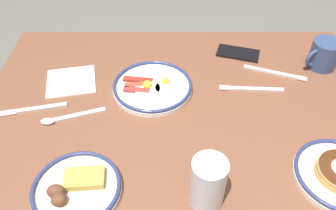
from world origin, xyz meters
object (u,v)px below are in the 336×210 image
Objects in this scene: plate_near_main at (152,87)px; tea_spoon at (64,118)px; plate_center_pancakes at (76,188)px; coffee_mug at (324,54)px; fork_far at (251,89)px; drinking_glass at (208,185)px; paper_napkin at (71,81)px; fork_near at (275,73)px; cell_phone at (238,53)px; butter_knife at (26,110)px.

tea_spoon is at bearing 27.32° from plate_near_main.
plate_center_pancakes is 1.73× the size of coffee_mug.
plate_near_main is 0.28m from tea_spoon.
fork_far is at bearing -142.22° from plate_center_pancakes.
drinking_glass is 0.58m from paper_napkin.
fork_far is at bearing -114.05° from drinking_glass.
drinking_glass reaches higher than fork_far.
fork_far reaches higher than paper_napkin.
tea_spoon reaches higher than fork_near.
tea_spoon is (0.38, -0.26, -0.06)m from drinking_glass.
fork_near is (-0.40, -0.08, -0.01)m from plate_near_main.
cell_phone is 0.58m from paper_napkin.
plate_center_pancakes is at bearing 38.18° from fork_near.
fork_far is at bearing -179.83° from plate_near_main.
plate_near_main is 0.41m from fork_near.
cell_phone is at bearing -46.40° from fork_near.
butter_knife is (0.10, 0.13, 0.00)m from paper_napkin.
fork_near is (-0.66, -0.04, 0.00)m from paper_napkin.
drinking_glass reaches higher than butter_knife.
drinking_glass is 0.66× the size of fork_far.
drinking_glass is at bearing 145.98° from tea_spoon.
cell_phone is 0.15m from fork_near.
cell_phone is 0.81× the size of tea_spoon.
plate_near_main is at bearing -114.28° from plate_center_pancakes.
paper_napkin is (0.55, 0.15, -0.00)m from cell_phone.
coffee_mug is 0.68× the size of tea_spoon.
drinking_glass is (0.43, 0.50, 0.01)m from coffee_mug.
plate_center_pancakes reaches higher than tea_spoon.
plate_center_pancakes is 1.06× the size of fork_near.
paper_napkin is (0.39, -0.42, -0.06)m from drinking_glass.
paper_napkin is 0.76× the size of fork_near.
fork_near is at bearing -167.20° from butter_knife.
paper_napkin is at bearing -128.21° from butter_knife.
fork_far is at bearing 25.44° from coffee_mug.
paper_napkin is (0.26, -0.04, -0.01)m from plate_near_main.
plate_near_main is 1.71× the size of cell_phone.
butter_knife is at bearing 12.80° from fork_near.
paper_napkin is 0.17m from tea_spoon.
paper_napkin is 0.64× the size of butter_knife.
butter_knife reaches higher than paper_napkin.
plate_center_pancakes is at bearing 37.78° from fork_far.
drinking_glass is at bearing 49.89° from coffee_mug.
plate_center_pancakes is 1.04× the size of fork_far.
plate_center_pancakes is 1.45× the size of cell_phone.
fork_near is 0.68m from tea_spoon.
tea_spoon reaches higher than butter_knife.
cell_phone is at bearing -149.47° from tea_spoon.
plate_near_main reaches higher than cell_phone.
fork_far is (-0.01, 0.19, -0.00)m from cell_phone.
tea_spoon is (0.80, 0.25, -0.04)m from coffee_mug.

